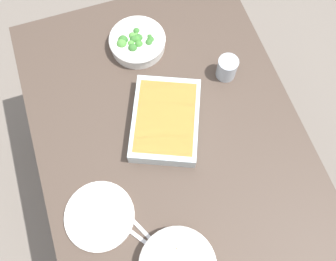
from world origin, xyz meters
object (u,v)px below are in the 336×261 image
at_px(broccoli_bowl, 136,42).
at_px(drink_cup, 227,69).
at_px(side_plate, 100,216).
at_px(spoon_by_stew, 158,246).
at_px(baking_dish, 165,120).
at_px(fork_on_table, 129,230).

distance_m(broccoli_bowl, drink_cup, 0.35).
bearing_deg(drink_cup, broccoli_bowl, 52.00).
distance_m(drink_cup, side_plate, 0.67).
bearing_deg(drink_cup, spoon_by_stew, 139.93).
xyz_separation_m(baking_dish, side_plate, (-0.23, 0.29, -0.03)).
bearing_deg(baking_dish, spoon_by_stew, 158.92).
relative_size(broccoli_bowl, drink_cup, 2.47).
height_order(drink_cup, side_plate, drink_cup).
bearing_deg(spoon_by_stew, drink_cup, -40.07).
xyz_separation_m(side_plate, spoon_by_stew, (-0.14, -0.15, -0.00)).
bearing_deg(side_plate, drink_cup, -57.93).
xyz_separation_m(spoon_by_stew, fork_on_table, (0.07, 0.07, -0.00)).
xyz_separation_m(side_plate, fork_on_table, (-0.07, -0.08, -0.00)).
bearing_deg(side_plate, broccoli_bowl, -27.00).
bearing_deg(baking_dish, fork_on_table, 144.67).
bearing_deg(fork_on_table, drink_cup, -49.08).
bearing_deg(broccoli_bowl, spoon_by_stew, 168.57).
height_order(broccoli_bowl, fork_on_table, broccoli_bowl).
height_order(drink_cup, fork_on_table, drink_cup).
distance_m(baking_dish, drink_cup, 0.30).
relative_size(side_plate, fork_on_table, 1.43).
relative_size(baking_dish, side_plate, 1.65).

